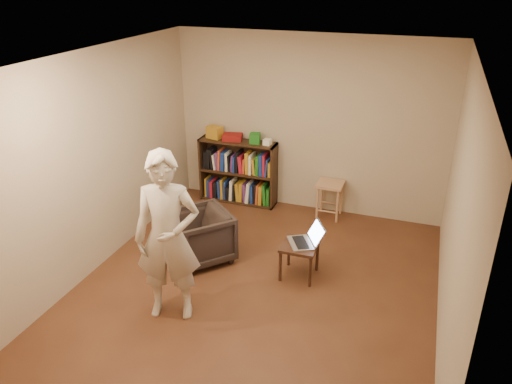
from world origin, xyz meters
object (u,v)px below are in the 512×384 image
(laptop, at_px, (307,239))
(person, at_px, (168,238))
(armchair, at_px, (200,236))
(stool, at_px, (330,190))
(side_table, at_px, (300,250))
(bookshelf, at_px, (238,175))

(laptop, xyz_separation_m, person, (-1.16, -1.18, 0.44))
(armchair, bearing_deg, stool, 95.41)
(laptop, bearing_deg, side_table, -78.32)
(stool, height_order, armchair, armchair)
(stool, xyz_separation_m, side_table, (-0.02, -1.65, -0.08))
(armchair, xyz_separation_m, person, (0.17, -1.07, 0.59))
(bookshelf, distance_m, laptop, 2.24)
(stool, relative_size, laptop, 1.07)
(stool, xyz_separation_m, person, (-1.11, -2.77, 0.48))
(stool, distance_m, side_table, 1.65)
(bookshelf, height_order, stool, bookshelf)
(stool, distance_m, person, 3.03)
(stool, bearing_deg, person, -111.80)
(side_table, bearing_deg, person, -134.17)
(side_table, bearing_deg, stool, 89.39)
(stool, xyz_separation_m, armchair, (-1.28, -1.70, -0.11))
(side_table, xyz_separation_m, laptop, (0.07, 0.06, 0.13))
(bookshelf, distance_m, stool, 1.46)
(bookshelf, xyz_separation_m, side_table, (1.44, -1.71, -0.09))
(bookshelf, distance_m, side_table, 2.24)
(side_table, xyz_separation_m, person, (-1.09, -1.12, 0.56))
(person, bearing_deg, laptop, 28.34)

